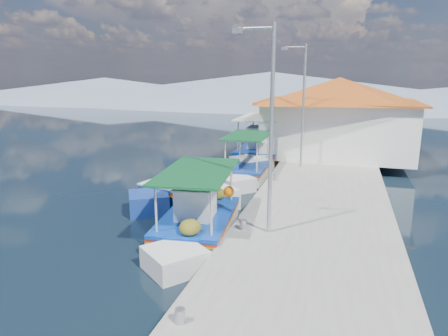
# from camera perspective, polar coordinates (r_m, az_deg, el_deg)

# --- Properties ---
(ground) EXTENTS (160.00, 160.00, 0.00)m
(ground) POSITION_cam_1_polar(r_m,az_deg,el_deg) (12.59, -17.16, -11.71)
(ground) COLOR black
(ground) RESTS_ON ground
(quay) EXTENTS (5.00, 44.00, 0.50)m
(quay) POSITION_cam_1_polar(r_m,az_deg,el_deg) (16.19, 13.34, -4.86)
(quay) COLOR #9B9891
(quay) RESTS_ON ground
(bollards) EXTENTS (0.20, 17.20, 0.30)m
(bollards) POSITION_cam_1_polar(r_m,az_deg,el_deg) (15.58, 5.51, -3.72)
(bollards) COLOR #A5A8AD
(bollards) RESTS_ON quay
(main_caique) EXTENTS (2.56, 7.21, 2.39)m
(main_caique) POSITION_cam_1_polar(r_m,az_deg,el_deg) (13.50, -3.49, -7.25)
(main_caique) COLOR silver
(main_caique) RESTS_ON ground
(caique_green_canopy) EXTENTS (2.01, 6.51, 2.43)m
(caique_green_canopy) POSITION_cam_1_polar(r_m,az_deg,el_deg) (20.47, 3.37, -0.37)
(caique_green_canopy) COLOR silver
(caique_green_canopy) RESTS_ON ground
(caique_blue_hull) EXTENTS (3.28, 6.92, 1.27)m
(caique_blue_hull) POSITION_cam_1_polar(r_m,az_deg,el_deg) (17.65, -5.02, -2.71)
(caique_blue_hull) COLOR navy
(caique_blue_hull) RESTS_ON ground
(caique_far) EXTENTS (2.51, 8.34, 2.92)m
(caique_far) POSITION_cam_1_polar(r_m,az_deg,el_deg) (24.59, 5.27, 2.33)
(caique_far) COLOR silver
(caique_far) RESTS_ON ground
(harbor_building) EXTENTS (10.49, 10.49, 4.40)m
(harbor_building) POSITION_cam_1_polar(r_m,az_deg,el_deg) (24.52, 15.62, 7.15)
(harbor_building) COLOR white
(harbor_building) RESTS_ON quay
(lamp_post_near) EXTENTS (1.21, 0.14, 6.00)m
(lamp_post_near) POSITION_cam_1_polar(r_m,az_deg,el_deg) (11.66, 6.21, 6.61)
(lamp_post_near) COLOR #A5A8AD
(lamp_post_near) RESTS_ON quay
(lamp_post_far) EXTENTS (1.21, 0.14, 6.00)m
(lamp_post_far) POSITION_cam_1_polar(r_m,az_deg,el_deg) (20.55, 10.80, 9.32)
(lamp_post_far) COLOR #A5A8AD
(lamp_post_far) RESTS_ON quay
(mountain_ridge) EXTENTS (171.40, 96.00, 5.50)m
(mountain_ridge) POSITION_cam_1_polar(r_m,az_deg,el_deg) (65.48, 16.66, 9.99)
(mountain_ridge) COLOR gray
(mountain_ridge) RESTS_ON ground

